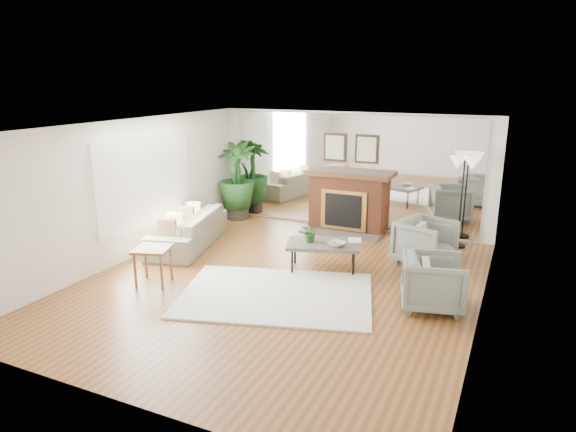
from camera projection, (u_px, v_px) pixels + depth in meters
The scene contains 18 objects.
ground at pixel (281, 283), 8.24m from camera, with size 7.00×7.00×0.00m, color brown.
wall_left at pixel (129, 190), 9.13m from camera, with size 0.02×7.00×2.50m, color white.
wall_right at pixel (486, 231), 6.71m from camera, with size 0.02×7.00×2.50m, color white.
wall_back at pixel (351, 171), 10.97m from camera, with size 6.00×0.02×2.50m, color white.
mirror_panel at pixel (351, 171), 10.96m from camera, with size 5.40×0.04×2.40m, color silver.
window_panel at pixel (145, 181), 9.44m from camera, with size 0.04×2.40×1.50m, color #B2E09E.
fireplace at pixel (347, 200), 10.93m from camera, with size 1.85×0.83×2.05m.
area_rug at pixel (276, 295), 7.76m from camera, with size 2.85×2.03×0.03m, color silver.
coffee_table at pixel (323, 245), 8.69m from camera, with size 1.38×1.06×0.49m.
sofa at pixel (188, 230), 9.96m from camera, with size 2.29×0.90×0.67m, color gray.
armchair_back at pixel (425, 242), 8.99m from camera, with size 0.86×0.88×0.81m, color slate.
armchair_front at pixel (433, 282), 7.26m from camera, with size 0.83×0.85×0.78m, color slate.
side_table at pixel (153, 254), 8.08m from camera, with size 0.67×0.67×0.61m.
potted_ficus at pixel (237, 178), 11.76m from camera, with size 0.94×0.94×1.79m.
floor_lamp at pixel (464, 170), 9.62m from camera, with size 0.58×0.32×1.77m.
tabletop_plant at pixel (311, 232), 8.69m from camera, with size 0.30×0.26×0.33m, color #275B21.
fruit_bowl at pixel (337, 244), 8.50m from camera, with size 0.28×0.28×0.07m, color brown.
book at pixel (349, 240), 8.77m from camera, with size 0.22×0.30×0.02m, color brown.
Camera 1 is at (3.33, -6.92, 3.20)m, focal length 32.00 mm.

